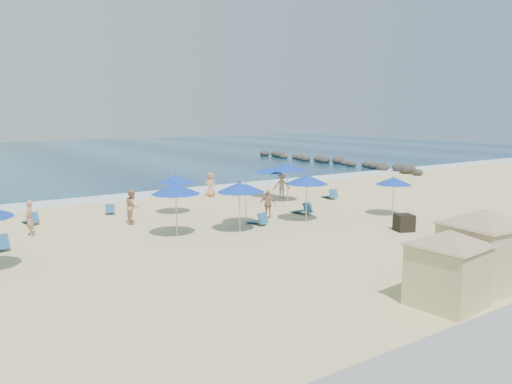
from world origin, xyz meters
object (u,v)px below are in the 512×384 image
beachgoer_0 (29,218)px  umbrella_5 (240,187)px  cabana_0 (448,258)px  beachgoer_1 (133,206)px  umbrella_8 (288,167)px  beachgoer_2 (268,204)px  cabana_1 (483,238)px  umbrella_4 (246,188)px  umbrella_9 (394,181)px  trash_bin (404,223)px  umbrella_3 (176,179)px  umbrella_6 (269,170)px  umbrella_2 (176,189)px  beachgoer_3 (282,185)px  umbrella_7 (307,179)px  beachgoer_4 (210,185)px  rock_jetty (329,161)px

beachgoer_0 → umbrella_5: bearing=60.8°
cabana_0 → beachgoer_1: size_ratio=2.25×
umbrella_8 → beachgoer_0: (-16.01, -0.64, -1.47)m
umbrella_8 → beachgoer_2: size_ratio=1.70×
cabana_1 → umbrella_4: bearing=95.9°
umbrella_5 → umbrella_9: size_ratio=1.11×
umbrella_8 → beachgoer_1: bearing=-176.3°
trash_bin → cabana_0: cabana_0 is taller
umbrella_3 → umbrella_9: bearing=-36.3°
umbrella_5 → umbrella_6: umbrella_5 is taller
umbrella_8 → umbrella_9: bearing=-73.5°
cabana_1 → umbrella_5: size_ratio=1.83×
cabana_0 → umbrella_6: bearing=69.7°
umbrella_6 → umbrella_8: (0.13, -1.93, 0.38)m
cabana_0 → umbrella_5: size_ratio=1.60×
umbrella_2 → umbrella_8: size_ratio=0.99×
umbrella_5 → umbrella_9: umbrella_5 is taller
trash_bin → umbrella_4: umbrella_4 is taller
umbrella_2 → umbrella_6: 12.07m
umbrella_8 → beachgoer_3: (0.55, 1.36, -1.45)m
cabana_1 → beachgoer_1: size_ratio=2.57×
umbrella_7 → beachgoer_1: 9.40m
umbrella_2 → beachgoer_4: umbrella_2 is taller
rock_jetty → umbrella_6: size_ratio=11.86×
umbrella_2 → beachgoer_1: (-0.68, 3.93, -1.38)m
umbrella_9 → beachgoer_2: umbrella_9 is taller
umbrella_8 → beachgoer_3: size_ratio=1.53×
beachgoer_1 → beachgoer_4: bearing=-31.7°
beachgoer_2 → umbrella_2: bearing=-119.7°
umbrella_9 → cabana_1: bearing=-125.6°
rock_jetty → beachgoer_2: size_ratio=16.86×
umbrella_9 → beachgoer_1: (-13.05, 6.40, -1.10)m
cabana_0 → beachgoer_2: 13.86m
beachgoer_4 → cabana_0: bearing=-47.6°
trash_bin → umbrella_5: size_ratio=0.32×
beachgoer_1 → beachgoer_4: 9.36m
cabana_0 → umbrella_6: 20.35m
trash_bin → beachgoer_0: beachgoer_0 is taller
umbrella_3 → umbrella_8: bearing=-2.0°
rock_jetty → umbrella_7: (-22.43, -22.61, 1.93)m
beachgoer_2 → beachgoer_3: beachgoer_3 is taller
beachgoer_3 → trash_bin: bearing=119.2°
umbrella_4 → beachgoer_4: 9.53m
beachgoer_1 → beachgoer_3: beachgoer_1 is taller
umbrella_3 → umbrella_7: size_ratio=0.91×
cabana_0 → umbrella_5: bearing=90.4°
cabana_1 → umbrella_3: (-3.08, 17.12, 0.38)m
umbrella_7 → beachgoer_3: (3.51, 6.84, -1.42)m
umbrella_7 → beachgoer_1: bearing=149.1°
beachgoer_4 → umbrella_8: bearing=-2.2°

